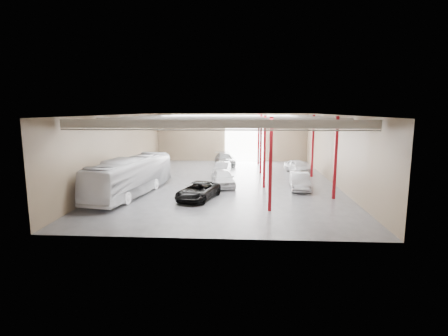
# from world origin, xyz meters

# --- Properties ---
(depot_shell) EXTENTS (22.12, 32.12, 7.06)m
(depot_shell) POSITION_xyz_m (0.13, 0.48, 4.98)
(depot_shell) COLOR #48494D
(depot_shell) RESTS_ON ground
(coach_bus) EXTENTS (4.74, 12.35, 3.36)m
(coach_bus) POSITION_xyz_m (-8.18, -5.56, 1.68)
(coach_bus) COLOR white
(coach_bus) RESTS_ON ground
(black_sedan) EXTENTS (3.81, 5.72, 1.46)m
(black_sedan) POSITION_xyz_m (-2.00, -6.90, 0.73)
(black_sedan) COLOR black
(black_sedan) RESTS_ON ground
(car_row_a) EXTENTS (2.94, 5.26, 1.69)m
(car_row_a) POSITION_xyz_m (-0.23, -1.70, 0.85)
(car_row_a) COLOR silver
(car_row_a) RESTS_ON ground
(car_row_b) EXTENTS (1.93, 4.60, 1.48)m
(car_row_b) POSITION_xyz_m (-0.72, 4.50, 0.74)
(car_row_b) COLOR #A8A8AD
(car_row_b) RESTS_ON ground
(car_row_c) EXTENTS (3.46, 5.89, 1.60)m
(car_row_c) POSITION_xyz_m (-0.83, 12.00, 0.80)
(car_row_c) COLOR gray
(car_row_c) RESTS_ON ground
(car_right_near) EXTENTS (2.06, 5.08, 1.64)m
(car_right_near) POSITION_xyz_m (7.16, -2.54, 0.82)
(car_right_near) COLOR #AAAAAF
(car_right_near) RESTS_ON ground
(car_right_far) EXTENTS (3.30, 5.01, 1.58)m
(car_right_far) POSITION_xyz_m (8.30, 6.29, 0.79)
(car_right_far) COLOR silver
(car_right_far) RESTS_ON ground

